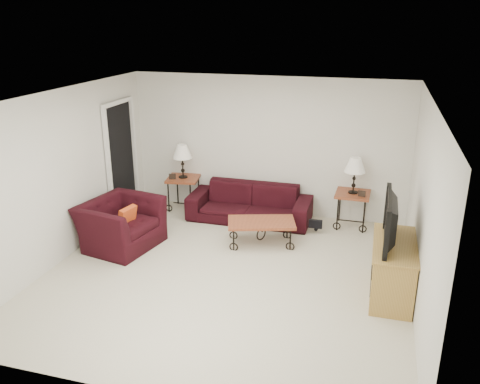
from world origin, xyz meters
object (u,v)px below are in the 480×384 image
at_px(side_table_left, 184,193).
at_px(tv_stand, 392,269).
at_px(coffee_table, 261,233).
at_px(lamp_right, 354,175).
at_px(side_table_right, 352,210).
at_px(television, 396,220).
at_px(armchair, 121,224).
at_px(lamp_left, 182,161).
at_px(sofa, 250,203).
at_px(backpack, 317,219).

bearing_deg(side_table_left, tv_stand, -29.35).
bearing_deg(side_table_left, coffee_table, -31.98).
bearing_deg(lamp_right, coffee_table, -140.46).
distance_m(side_table_left, side_table_right, 3.10).
bearing_deg(coffee_table, television, -27.14).
height_order(lamp_right, armchair, lamp_right).
bearing_deg(tv_stand, side_table_left, 150.65).
relative_size(side_table_left, lamp_right, 1.01).
height_order(lamp_left, tv_stand, lamp_left).
distance_m(armchair, television, 4.15).
xyz_separation_m(sofa, armchair, (-1.68, -1.59, 0.06)).
xyz_separation_m(sofa, lamp_left, (-1.33, 0.18, 0.62)).
bearing_deg(backpack, armchair, -155.31).
distance_m(lamp_right, armchair, 3.92).
xyz_separation_m(lamp_left, lamp_right, (3.10, 0.00, -0.01)).
relative_size(side_table_left, tv_stand, 0.51).
relative_size(side_table_right, armchair, 0.54).
relative_size(armchair, backpack, 2.59).
xyz_separation_m(side_table_right, television, (0.64, -2.11, 0.73)).
relative_size(lamp_left, armchair, 0.54).
xyz_separation_m(sofa, lamp_right, (1.77, 0.18, 0.62)).
relative_size(lamp_right, television, 0.57).
distance_m(side_table_right, backpack, 0.66).
bearing_deg(lamp_right, side_table_left, 180.00).
xyz_separation_m(armchair, television, (4.08, -0.34, 0.67)).
xyz_separation_m(side_table_left, backpack, (2.55, -0.36, -0.09)).
bearing_deg(armchair, sofa, -35.37).
bearing_deg(coffee_table, lamp_right, 39.54).
height_order(side_table_left, television, television).
distance_m(lamp_left, lamp_right, 3.10).
height_order(armchair, tv_stand, armchair).
bearing_deg(side_table_right, armchair, -152.88).
bearing_deg(side_table_left, lamp_right, 0.00).
bearing_deg(coffee_table, side_table_left, 148.02).
xyz_separation_m(side_table_left, lamp_left, (0.00, 0.00, 0.63)).
bearing_deg(side_table_left, side_table_right, 0.00).
bearing_deg(sofa, lamp_right, 5.81).
bearing_deg(lamp_left, armchair, -101.20).
height_order(side_table_right, tv_stand, tv_stand).
xyz_separation_m(lamp_left, coffee_table, (1.76, -1.10, -0.74)).
height_order(sofa, lamp_left, lamp_left).
xyz_separation_m(coffee_table, armchair, (-2.11, -0.66, 0.18)).
xyz_separation_m(sofa, backpack, (1.22, -0.18, -0.09)).
xyz_separation_m(lamp_right, tv_stand, (0.66, -2.11, -0.57)).
bearing_deg(side_table_right, backpack, -146.96).
bearing_deg(television, side_table_left, -119.48).
distance_m(lamp_right, backpack, 0.97).
bearing_deg(sofa, side_table_left, 172.29).
height_order(side_table_left, tv_stand, tv_stand).
distance_m(lamp_left, coffee_table, 2.21).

